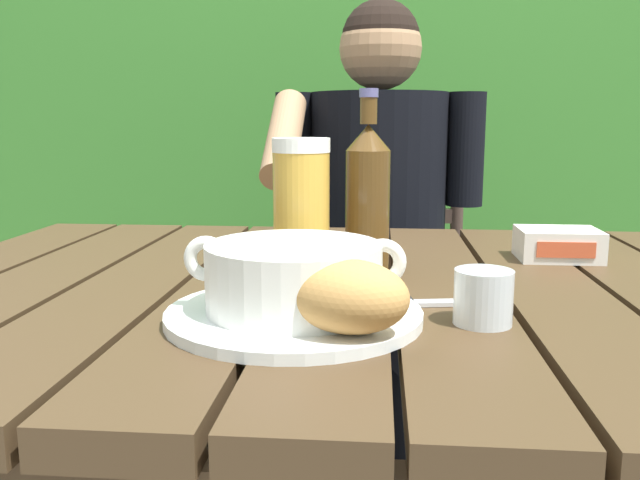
# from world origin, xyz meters

# --- Properties ---
(dining_table) EXTENTS (1.23, 0.89, 0.76)m
(dining_table) POSITION_xyz_m (0.00, 0.00, 0.66)
(dining_table) COLOR #45321E
(dining_table) RESTS_ON ground_plane
(hedge_backdrop) EXTENTS (2.84, 0.84, 2.76)m
(hedge_backdrop) POSITION_xyz_m (0.11, 1.83, 1.15)
(hedge_backdrop) COLOR #39792B
(hedge_backdrop) RESTS_ON ground_plane
(chair_near_diner) EXTENTS (0.48, 0.44, 0.88)m
(chair_near_diner) POSITION_xyz_m (0.05, 0.88, 0.45)
(chair_near_diner) COLOR #3C2D25
(chair_near_diner) RESTS_ON ground_plane
(person_eating) EXTENTS (0.48, 0.47, 1.24)m
(person_eating) POSITION_xyz_m (0.05, 0.69, 0.73)
(person_eating) COLOR black
(person_eating) RESTS_ON ground_plane
(serving_plate) EXTENTS (0.28, 0.28, 0.01)m
(serving_plate) POSITION_xyz_m (-0.04, -0.18, 0.76)
(serving_plate) COLOR white
(serving_plate) RESTS_ON dining_table
(soup_bowl) EXTENTS (0.24, 0.19, 0.08)m
(soup_bowl) POSITION_xyz_m (-0.04, -0.18, 0.81)
(soup_bowl) COLOR white
(soup_bowl) RESTS_ON serving_plate
(bread_roll) EXTENTS (0.14, 0.12, 0.07)m
(bread_roll) POSITION_xyz_m (0.02, -0.25, 0.80)
(bread_roll) COLOR #C18A48
(bread_roll) RESTS_ON serving_plate
(beer_glass) EXTENTS (0.08, 0.08, 0.19)m
(beer_glass) POSITION_xyz_m (-0.05, 0.02, 0.85)
(beer_glass) COLOR gold
(beer_glass) RESTS_ON dining_table
(beer_bottle) EXTENTS (0.06, 0.06, 0.25)m
(beer_bottle) POSITION_xyz_m (0.03, 0.07, 0.87)
(beer_bottle) COLOR #513515
(beer_bottle) RESTS_ON dining_table
(water_glass_small) EXTENTS (0.06, 0.06, 0.06)m
(water_glass_small) POSITION_xyz_m (0.16, -0.17, 0.79)
(water_glass_small) COLOR silver
(water_glass_small) RESTS_ON dining_table
(butter_tub) EXTENTS (0.12, 0.09, 0.05)m
(butter_tub) POSITION_xyz_m (0.33, 0.17, 0.78)
(butter_tub) COLOR white
(butter_tub) RESTS_ON dining_table
(table_knife) EXTENTS (0.16, 0.04, 0.01)m
(table_knife) POSITION_xyz_m (0.09, -0.11, 0.76)
(table_knife) COLOR silver
(table_knife) RESTS_ON dining_table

